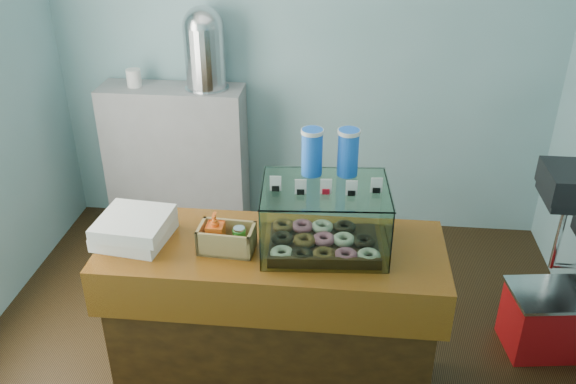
# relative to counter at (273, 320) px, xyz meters

# --- Properties ---
(ground) EXTENTS (3.50, 3.50, 0.00)m
(ground) POSITION_rel_counter_xyz_m (0.00, 0.25, -0.46)
(ground) COLOR black
(ground) RESTS_ON ground
(room_shell) EXTENTS (3.54, 3.04, 2.82)m
(room_shell) POSITION_rel_counter_xyz_m (0.03, 0.26, 1.25)
(room_shell) COLOR #70A1A4
(room_shell) RESTS_ON ground
(counter) EXTENTS (1.60, 0.60, 0.90)m
(counter) POSITION_rel_counter_xyz_m (0.00, 0.00, 0.00)
(counter) COLOR #47280D
(counter) RESTS_ON ground
(back_shelf) EXTENTS (1.00, 0.32, 1.10)m
(back_shelf) POSITION_rel_counter_xyz_m (-0.90, 1.57, 0.09)
(back_shelf) COLOR #939396
(back_shelf) RESTS_ON ground
(display_case) EXTENTS (0.59, 0.45, 0.53)m
(display_case) POSITION_rel_counter_xyz_m (0.24, 0.05, 0.61)
(display_case) COLOR black
(display_case) RESTS_ON counter
(condiment_crate) EXTENTS (0.26, 0.17, 0.19)m
(condiment_crate) POSITION_rel_counter_xyz_m (-0.21, -0.05, 0.51)
(condiment_crate) COLOR #A68B53
(condiment_crate) RESTS_ON counter
(pastry_boxes) EXTENTS (0.35, 0.36, 0.12)m
(pastry_boxes) POSITION_rel_counter_xyz_m (-0.65, -0.01, 0.50)
(pastry_boxes) COLOR white
(pastry_boxes) RESTS_ON counter
(coffee_urn) EXTENTS (0.30, 0.30, 0.56)m
(coffee_urn) POSITION_rel_counter_xyz_m (-0.64, 1.58, 0.93)
(coffee_urn) COLOR silver
(coffee_urn) RESTS_ON back_shelf
(red_cooler) EXTENTS (0.48, 0.39, 0.39)m
(red_cooler) POSITION_rel_counter_xyz_m (1.49, 0.46, -0.26)
(red_cooler) COLOR red
(red_cooler) RESTS_ON ground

